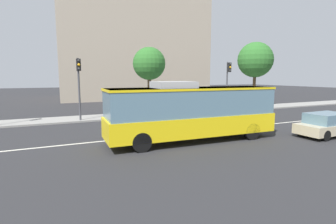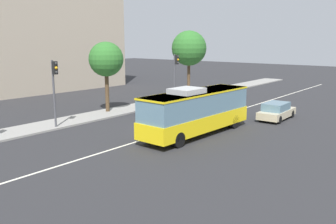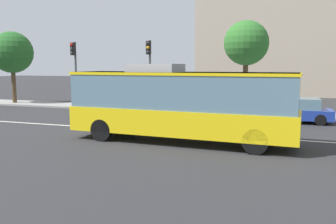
{
  "view_description": "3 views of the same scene",
  "coord_description": "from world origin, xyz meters",
  "px_view_note": "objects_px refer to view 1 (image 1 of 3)",
  "views": [
    {
      "loc": [
        -6.5,
        -14.91,
        3.74
      ],
      "look_at": [
        0.56,
        0.55,
        1.4
      ],
      "focal_mm": 27.72,
      "sensor_mm": 36.0,
      "label": 1
    },
    {
      "loc": [
        -20.29,
        -16.29,
        6.67
      ],
      "look_at": [
        0.54,
        0.29,
        1.42
      ],
      "focal_mm": 39.12,
      "sensor_mm": 36.0,
      "label": 2
    },
    {
      "loc": [
        5.48,
        -16.99,
        3.4
      ],
      "look_at": [
        -0.36,
        0.02,
        1.04
      ],
      "focal_mm": 38.16,
      "sensor_mm": 36.0,
      "label": 3
    }
  ],
  "objects_px": {
    "traffic_light_far_corner": "(79,79)",
    "sedan_beige": "(328,125)",
    "street_tree_kerbside_right": "(149,64)",
    "street_tree_kerbside_left": "(255,60)",
    "sedan_blue": "(197,109)",
    "transit_bus": "(192,110)",
    "traffic_light_near_corner": "(228,78)"
  },
  "relations": [
    {
      "from": "traffic_light_far_corner",
      "to": "sedan_beige",
      "type": "bearing_deg",
      "value": 45.89
    },
    {
      "from": "sedan_beige",
      "to": "street_tree_kerbside_right",
      "type": "bearing_deg",
      "value": 116.08
    },
    {
      "from": "sedan_beige",
      "to": "street_tree_kerbside_left",
      "type": "relative_size",
      "value": 0.58
    },
    {
      "from": "sedan_blue",
      "to": "transit_bus",
      "type": "bearing_deg",
      "value": 54.95
    },
    {
      "from": "sedan_beige",
      "to": "traffic_light_far_corner",
      "type": "xyz_separation_m",
      "value": [
        -13.66,
        11.77,
        2.84
      ]
    },
    {
      "from": "transit_bus",
      "to": "sedan_beige",
      "type": "bearing_deg",
      "value": -14.22
    },
    {
      "from": "transit_bus",
      "to": "traffic_light_far_corner",
      "type": "xyz_separation_m",
      "value": [
        -5.21,
        9.28,
        1.75
      ]
    },
    {
      "from": "sedan_blue",
      "to": "street_tree_kerbside_left",
      "type": "bearing_deg",
      "value": -161.06
    },
    {
      "from": "sedan_blue",
      "to": "traffic_light_far_corner",
      "type": "relative_size",
      "value": 0.88
    },
    {
      "from": "traffic_light_far_corner",
      "to": "transit_bus",
      "type": "bearing_deg",
      "value": 25.96
    },
    {
      "from": "sedan_beige",
      "to": "street_tree_kerbside_right",
      "type": "distance_m",
      "value": 15.73
    },
    {
      "from": "sedan_beige",
      "to": "traffic_light_near_corner",
      "type": "xyz_separation_m",
      "value": [
        1.03,
        11.6,
        2.84
      ]
    },
    {
      "from": "transit_bus",
      "to": "sedan_blue",
      "type": "xyz_separation_m",
      "value": [
        4.81,
        7.47,
        -1.09
      ]
    },
    {
      "from": "traffic_light_far_corner",
      "to": "street_tree_kerbside_right",
      "type": "relative_size",
      "value": 0.8
    },
    {
      "from": "traffic_light_far_corner",
      "to": "traffic_light_near_corner",
      "type": "bearing_deg",
      "value": 85.99
    },
    {
      "from": "traffic_light_far_corner",
      "to": "street_tree_kerbside_right",
      "type": "xyz_separation_m",
      "value": [
        6.7,
        1.7,
        1.35
      ]
    },
    {
      "from": "transit_bus",
      "to": "street_tree_kerbside_left",
      "type": "relative_size",
      "value": 1.29
    },
    {
      "from": "traffic_light_far_corner",
      "to": "sedan_blue",
      "type": "bearing_deg",
      "value": 76.4
    },
    {
      "from": "transit_bus",
      "to": "traffic_light_near_corner",
      "type": "xyz_separation_m",
      "value": [
        9.48,
        9.11,
        1.75
      ]
    },
    {
      "from": "street_tree_kerbside_left",
      "to": "sedan_blue",
      "type": "bearing_deg",
      "value": -158.79
    },
    {
      "from": "street_tree_kerbside_left",
      "to": "street_tree_kerbside_right",
      "type": "relative_size",
      "value": 1.19
    },
    {
      "from": "street_tree_kerbside_right",
      "to": "sedan_blue",
      "type": "bearing_deg",
      "value": -46.57
    },
    {
      "from": "traffic_light_near_corner",
      "to": "sedan_blue",
      "type": "bearing_deg",
      "value": -75.3
    },
    {
      "from": "traffic_light_near_corner",
      "to": "street_tree_kerbside_left",
      "type": "height_order",
      "value": "street_tree_kerbside_left"
    },
    {
      "from": "traffic_light_near_corner",
      "to": "transit_bus",
      "type": "bearing_deg",
      "value": -50.81
    },
    {
      "from": "transit_bus",
      "to": "traffic_light_far_corner",
      "type": "distance_m",
      "value": 10.79
    },
    {
      "from": "sedan_blue",
      "to": "traffic_light_near_corner",
      "type": "bearing_deg",
      "value": -162.87
    },
    {
      "from": "sedan_beige",
      "to": "street_tree_kerbside_left",
      "type": "xyz_separation_m",
      "value": [
        6.82,
        14.02,
        4.95
      ]
    },
    {
      "from": "traffic_light_near_corner",
      "to": "traffic_light_far_corner",
      "type": "height_order",
      "value": "same"
    },
    {
      "from": "transit_bus",
      "to": "sedan_beige",
      "type": "height_order",
      "value": "transit_bus"
    },
    {
      "from": "sedan_blue",
      "to": "street_tree_kerbside_left",
      "type": "xyz_separation_m",
      "value": [
        10.46,
        4.06,
        4.95
      ]
    },
    {
      "from": "transit_bus",
      "to": "street_tree_kerbside_left",
      "type": "bearing_deg",
      "value": 39.25
    }
  ]
}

